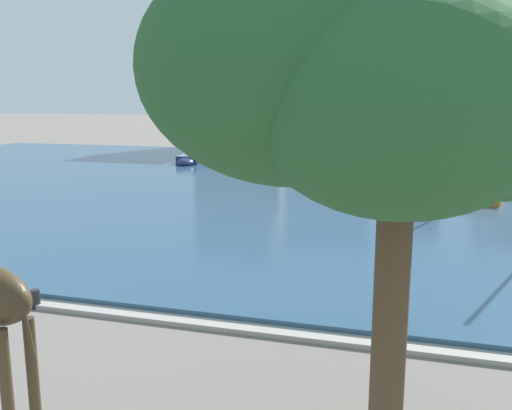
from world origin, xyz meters
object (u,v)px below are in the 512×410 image
object	(u,v)px
sailboat_orange	(489,187)
mooring_bollard	(36,299)
shade_tree	(387,81)
sailboat_navy	(194,158)

from	to	relation	value
sailboat_orange	mooring_bollard	world-z (taller)	sailboat_orange
shade_tree	sailboat_orange	bearing A→B (deg)	80.05
sailboat_navy	shade_tree	world-z (taller)	shade_tree
sailboat_orange	shade_tree	world-z (taller)	sailboat_orange
sailboat_orange	mooring_bollard	size ratio (longest dim) A/B	19.53
sailboat_navy	mooring_bollard	xyz separation A→B (m)	(8.15, -30.57, -0.21)
sailboat_orange	mooring_bollard	xyz separation A→B (m)	(-13.45, -21.49, -0.22)
sailboat_orange	sailboat_navy	bearing A→B (deg)	157.21
sailboat_orange	sailboat_navy	world-z (taller)	sailboat_orange
sailboat_navy	shade_tree	size ratio (longest dim) A/B	1.02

